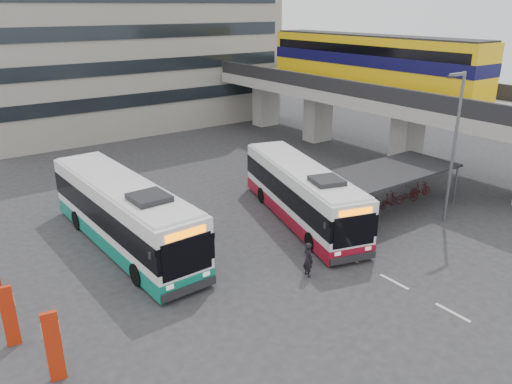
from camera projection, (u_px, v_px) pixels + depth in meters
ground at (309, 271)px, 23.55m from camera, size 120.00×120.00×0.00m
viaduct at (369, 79)px, 39.98m from camera, size 8.00×32.00×9.68m
bike_shelter at (382, 189)px, 29.98m from camera, size 10.00×4.00×2.54m
road_markings at (394, 282)px, 22.65m from camera, size 0.15×7.60×0.01m
bus_main at (302, 194)px, 28.71m from camera, size 5.75×12.07×3.50m
bus_teal at (124, 214)px, 25.53m from camera, size 3.19×12.85×3.77m
pedestrian at (308, 259)px, 22.89m from camera, size 0.50×0.67×1.69m
lamp_post at (454, 140)px, 27.34m from camera, size 1.50×0.20×8.54m
sign_totem_south at (53, 346)px, 16.29m from camera, size 0.57×0.25×2.62m
sign_totem_mid at (9, 315)px, 18.04m from camera, size 0.53×0.24×2.45m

